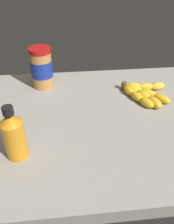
# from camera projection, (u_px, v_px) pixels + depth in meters

# --- Properties ---
(ground_plane) EXTENTS (0.90, 0.70, 0.05)m
(ground_plane) POSITION_uv_depth(u_px,v_px,m) (93.00, 122.00, 0.80)
(ground_plane) COLOR gray
(banana_bunch) EXTENTS (0.18, 0.18, 0.04)m
(banana_bunch) POSITION_uv_depth(u_px,v_px,m) (143.00, 93.00, 0.89)
(banana_bunch) COLOR gold
(banana_bunch) RESTS_ON ground_plane
(peanut_butter_jar) EXTENTS (0.09, 0.09, 0.16)m
(peanut_butter_jar) POSITION_uv_depth(u_px,v_px,m) (42.00, 68.00, 0.91)
(peanut_butter_jar) COLOR #BF8442
(peanut_butter_jar) RESTS_ON ground_plane
(honey_bottle) EXTENTS (0.06, 0.06, 0.16)m
(honey_bottle) POSITION_uv_depth(u_px,v_px,m) (14.00, 135.00, 0.61)
(honey_bottle) COLOR orange
(honey_bottle) RESTS_ON ground_plane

